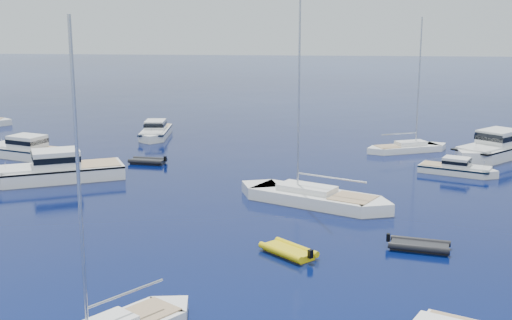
% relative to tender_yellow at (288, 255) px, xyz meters
% --- Properties ---
extents(motor_cruiser_centre, '(12.29, 8.55, 3.13)m').
position_rel_tender_yellow_xyz_m(motor_cruiser_centre, '(-19.42, 15.02, 0.00)').
color(motor_cruiser_centre, white).
rests_on(motor_cruiser_centre, ground).
extents(motor_cruiser_far_r, '(7.10, 4.68, 1.80)m').
position_rel_tender_yellow_xyz_m(motor_cruiser_far_r, '(12.99, 20.28, 0.00)').
color(motor_cruiser_far_r, silver).
rests_on(motor_cruiser_far_r, ground).
extents(motor_cruiser_far_l, '(10.52, 6.36, 2.64)m').
position_rel_tender_yellow_xyz_m(motor_cruiser_far_l, '(-25.45, 23.31, 0.00)').
color(motor_cruiser_far_l, white).
rests_on(motor_cruiser_far_l, ground).
extents(motor_cruiser_distant, '(11.07, 11.41, 3.20)m').
position_rel_tender_yellow_xyz_m(motor_cruiser_distant, '(17.96, 27.84, 0.00)').
color(motor_cruiser_distant, white).
rests_on(motor_cruiser_distant, ground).
extents(motor_cruiser_horizon, '(3.51, 9.05, 2.32)m').
position_rel_tender_yellow_xyz_m(motor_cruiser_horizon, '(-16.10, 34.67, 0.00)').
color(motor_cruiser_horizon, white).
rests_on(motor_cruiser_horizon, ground).
extents(sailboat_mid_r, '(12.58, 8.50, 18.30)m').
position_rel_tender_yellow_xyz_m(sailboat_mid_r, '(1.21, 10.39, 0.00)').
color(sailboat_mid_r, white).
rests_on(sailboat_mid_r, ground).
extents(sailboat_centre, '(9.17, 5.72, 13.21)m').
position_rel_tender_yellow_xyz_m(sailboat_centre, '(10.01, 29.46, 0.00)').
color(sailboat_centre, white).
rests_on(sailboat_centre, ground).
extents(tender_yellow, '(3.75, 3.71, 0.95)m').
position_rel_tender_yellow_xyz_m(tender_yellow, '(0.00, 0.00, 0.00)').
color(tender_yellow, yellow).
rests_on(tender_yellow, ground).
extents(tender_grey_near, '(3.84, 2.65, 0.95)m').
position_rel_tender_yellow_xyz_m(tender_grey_near, '(7.29, 1.54, 0.00)').
color(tender_grey_near, black).
rests_on(tender_grey_near, ground).
extents(tender_grey_far, '(3.53, 2.27, 0.95)m').
position_rel_tender_yellow_xyz_m(tender_grey_far, '(-13.58, 21.77, 0.00)').
color(tender_grey_far, black).
rests_on(tender_grey_far, ground).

